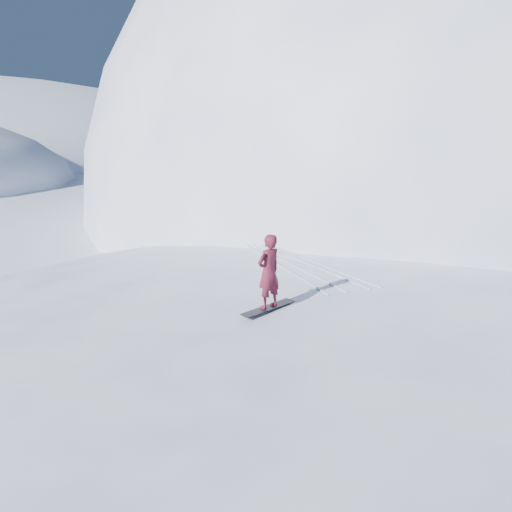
# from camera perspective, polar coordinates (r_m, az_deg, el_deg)

# --- Properties ---
(ground) EXTENTS (400.00, 400.00, 0.00)m
(ground) POSITION_cam_1_polar(r_m,az_deg,el_deg) (12.24, 17.31, -18.66)
(ground) COLOR white
(ground) RESTS_ON ground
(near_ridge) EXTENTS (36.00, 28.00, 4.80)m
(near_ridge) POSITION_cam_1_polar(r_m,az_deg,el_deg) (14.86, 13.77, -11.92)
(near_ridge) COLOR white
(near_ridge) RESTS_ON ground
(summit_peak) EXTENTS (60.00, 56.00, 56.00)m
(summit_peak) POSITION_cam_1_polar(r_m,az_deg,el_deg) (44.78, 21.32, 5.85)
(summit_peak) COLOR white
(summit_peak) RESTS_ON ground
(peak_shoulder) EXTENTS (28.00, 24.00, 18.00)m
(peak_shoulder) POSITION_cam_1_polar(r_m,az_deg,el_deg) (33.13, 11.65, 3.50)
(peak_shoulder) COLOR white
(peak_shoulder) RESTS_ON ground
(wind_bumps) EXTENTS (16.00, 14.40, 1.00)m
(wind_bumps) POSITION_cam_1_polar(r_m,az_deg,el_deg) (13.48, 9.97, -14.71)
(wind_bumps) COLOR white
(wind_bumps) RESTS_ON ground
(snowboard) EXTENTS (1.60, 0.94, 0.03)m
(snowboard) POSITION_cam_1_polar(r_m,az_deg,el_deg) (11.54, 1.57, -6.47)
(snowboard) COLOR black
(snowboard) RESTS_ON near_ridge
(snowboarder) EXTENTS (0.81, 0.69, 1.88)m
(snowboarder) POSITION_cam_1_polar(r_m,az_deg,el_deg) (11.22, 1.60, -1.96)
(snowboarder) COLOR maroon
(snowboarder) RESTS_ON snowboard
(board_tracks) EXTENTS (2.24, 5.99, 0.04)m
(board_tracks) POSITION_cam_1_polar(r_m,az_deg,el_deg) (15.27, 5.42, -0.95)
(board_tracks) COLOR silver
(board_tracks) RESTS_ON ground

